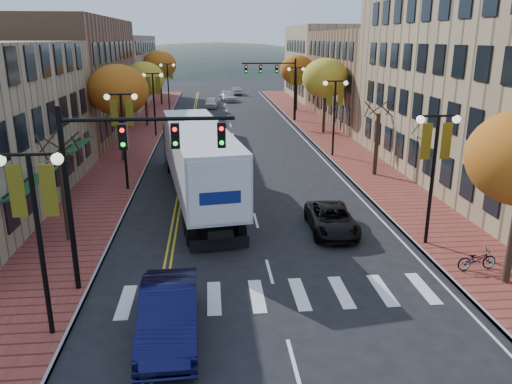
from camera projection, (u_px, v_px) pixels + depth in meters
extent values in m
plane|color=black|center=(284.00, 324.00, 16.71)|extent=(200.00, 200.00, 0.00)
cube|color=brown|center=(138.00, 139.00, 46.80)|extent=(4.00, 85.00, 0.15)
cube|color=brown|center=(327.00, 136.00, 48.40)|extent=(4.00, 85.00, 0.15)
cube|color=brown|center=(55.00, 78.00, 47.81)|extent=(12.00, 24.00, 11.00)
cube|color=#9E8966|center=(106.00, 70.00, 71.81)|extent=(12.00, 26.00, 9.50)
cube|color=brown|center=(391.00, 76.00, 56.82)|extent=(15.00, 24.00, 10.00)
cube|color=#9E8966|center=(342.00, 63.00, 77.60)|extent=(15.00, 20.00, 11.00)
cylinder|color=#382619|center=(65.00, 196.00, 22.85)|extent=(0.28, 0.28, 4.20)
cylinder|color=#382619|center=(121.00, 128.00, 37.97)|extent=(0.28, 0.28, 4.90)
ellipsoid|color=#C34D17|center=(118.00, 90.00, 37.12)|extent=(4.48, 4.48, 3.81)
cylinder|color=#382619|center=(146.00, 104.00, 53.24)|extent=(0.28, 0.28, 4.55)
ellipsoid|color=yellow|center=(144.00, 79.00, 52.45)|extent=(4.16, 4.16, 3.54)
cylinder|color=#382619|center=(161.00, 86.00, 70.28)|extent=(0.28, 0.28, 5.04)
ellipsoid|color=#C34D17|center=(160.00, 65.00, 69.41)|extent=(4.61, 4.61, 3.92)
cylinder|color=#382619|center=(376.00, 144.00, 33.97)|extent=(0.28, 0.28, 4.20)
cylinder|color=#382619|center=(324.00, 108.00, 49.08)|extent=(0.28, 0.28, 4.90)
ellipsoid|color=yellow|center=(325.00, 78.00, 48.23)|extent=(4.48, 4.48, 3.81)
cylinder|color=#382619|center=(297.00, 92.00, 64.32)|extent=(0.28, 0.28, 4.76)
ellipsoid|color=#C34D17|center=(297.00, 70.00, 63.50)|extent=(4.35, 4.35, 3.70)
cylinder|color=black|center=(41.00, 251.00, 15.16)|extent=(0.16, 0.16, 6.00)
cylinder|color=black|center=(28.00, 154.00, 14.27)|extent=(1.60, 0.10, 0.10)
sphere|color=#FFF2CC|center=(0.00, 160.00, 14.24)|extent=(0.36, 0.36, 0.36)
sphere|color=#FFF2CC|center=(57.00, 159.00, 14.39)|extent=(0.36, 0.36, 0.36)
cube|color=#B19F17|center=(17.00, 192.00, 14.55)|extent=(0.45, 0.03, 1.60)
cube|color=#B19F17|center=(49.00, 191.00, 14.63)|extent=(0.45, 0.03, 1.60)
cylinder|color=black|center=(124.00, 144.00, 30.37)|extent=(0.16, 0.16, 6.00)
cylinder|color=black|center=(120.00, 94.00, 29.49)|extent=(1.60, 0.10, 0.10)
sphere|color=#FFF2CC|center=(107.00, 97.00, 29.46)|extent=(0.36, 0.36, 0.36)
sphere|color=#FFF2CC|center=(134.00, 97.00, 29.60)|extent=(0.36, 0.36, 0.36)
cube|color=#B19F17|center=(114.00, 113.00, 29.77)|extent=(0.45, 0.03, 1.60)
cube|color=#B19F17|center=(130.00, 113.00, 29.85)|extent=(0.45, 0.03, 1.60)
cylinder|color=black|center=(154.00, 106.00, 47.49)|extent=(0.16, 0.16, 6.00)
cylinder|color=black|center=(152.00, 74.00, 46.61)|extent=(1.60, 0.10, 0.10)
sphere|color=#FFF2CC|center=(144.00, 75.00, 46.58)|extent=(0.36, 0.36, 0.36)
sphere|color=#FFF2CC|center=(161.00, 75.00, 46.72)|extent=(0.36, 0.36, 0.36)
cube|color=#B19F17|center=(148.00, 86.00, 46.89)|extent=(0.45, 0.03, 1.60)
cube|color=#B19F17|center=(158.00, 85.00, 46.97)|extent=(0.45, 0.03, 1.60)
cylinder|color=black|center=(168.00, 88.00, 64.61)|extent=(0.16, 0.16, 6.00)
cylinder|color=black|center=(167.00, 64.00, 63.73)|extent=(1.60, 0.10, 0.10)
sphere|color=#FFF2CC|center=(161.00, 65.00, 63.70)|extent=(0.36, 0.36, 0.36)
sphere|color=#FFF2CC|center=(173.00, 65.00, 63.84)|extent=(0.36, 0.36, 0.36)
cube|color=#B19F17|center=(164.00, 73.00, 64.01)|extent=(0.45, 0.03, 1.60)
cube|color=#B19F17|center=(171.00, 73.00, 64.09)|extent=(0.45, 0.03, 1.60)
cylinder|color=black|center=(432.00, 183.00, 22.20)|extent=(0.16, 0.16, 6.00)
cylinder|color=black|center=(439.00, 116.00, 21.31)|extent=(1.60, 0.10, 0.10)
sphere|color=#FFF2CC|center=(421.00, 120.00, 21.28)|extent=(0.36, 0.36, 0.36)
sphere|color=#FFF2CC|center=(457.00, 119.00, 21.42)|extent=(0.36, 0.36, 0.36)
cube|color=#B19F17|center=(426.00, 141.00, 21.59)|extent=(0.45, 0.03, 1.60)
cube|color=#B19F17|center=(446.00, 141.00, 21.67)|extent=(0.45, 0.03, 1.60)
cylinder|color=black|center=(334.00, 120.00, 39.32)|extent=(0.16, 0.16, 6.00)
cylinder|color=black|center=(336.00, 81.00, 38.43)|extent=(1.60, 0.10, 0.10)
sphere|color=#FFF2CC|center=(326.00, 83.00, 38.40)|extent=(0.36, 0.36, 0.36)
sphere|color=#FFF2CC|center=(346.00, 83.00, 38.54)|extent=(0.36, 0.36, 0.36)
cube|color=#B19F17|center=(329.00, 96.00, 38.71)|extent=(0.45, 0.03, 1.60)
cube|color=#B19F17|center=(341.00, 95.00, 38.79)|extent=(0.45, 0.03, 1.60)
cylinder|color=black|center=(296.00, 95.00, 56.44)|extent=(0.16, 0.16, 6.00)
cylinder|color=black|center=(296.00, 68.00, 55.55)|extent=(1.60, 0.10, 0.10)
sphere|color=#FFF2CC|center=(289.00, 69.00, 55.52)|extent=(0.36, 0.36, 0.36)
sphere|color=#FFF2CC|center=(303.00, 69.00, 55.66)|extent=(0.36, 0.36, 0.36)
cube|color=#B19F17|center=(292.00, 78.00, 55.83)|extent=(0.45, 0.03, 1.60)
cube|color=#B19F17|center=(300.00, 78.00, 55.91)|extent=(0.45, 0.03, 1.60)
cylinder|color=black|center=(69.00, 204.00, 17.87)|extent=(0.20, 0.20, 7.00)
cylinder|color=black|center=(148.00, 119.00, 17.25)|extent=(6.00, 0.14, 0.14)
cube|color=black|center=(123.00, 137.00, 17.35)|extent=(0.30, 0.25, 0.90)
sphere|color=#FF0C0C|center=(122.00, 130.00, 17.14)|extent=(0.16, 0.16, 0.16)
cube|color=black|center=(175.00, 136.00, 17.51)|extent=(0.30, 0.25, 0.90)
sphere|color=#FF0C0C|center=(175.00, 129.00, 17.30)|extent=(0.16, 0.16, 0.16)
cube|color=black|center=(221.00, 135.00, 17.65)|extent=(0.30, 0.25, 0.90)
sphere|color=#FF0C0C|center=(221.00, 129.00, 17.44)|extent=(0.16, 0.16, 0.16)
cylinder|color=black|center=(295.00, 91.00, 56.28)|extent=(0.20, 0.20, 7.00)
cylinder|color=black|center=(269.00, 63.00, 55.13)|extent=(6.00, 0.14, 0.14)
cube|color=black|center=(277.00, 69.00, 55.38)|extent=(0.30, 0.25, 0.90)
sphere|color=#FF0C0C|center=(277.00, 67.00, 55.18)|extent=(0.16, 0.16, 0.16)
cube|color=black|center=(261.00, 69.00, 55.22)|extent=(0.30, 0.25, 0.90)
sphere|color=#FF0C0C|center=(261.00, 67.00, 55.02)|extent=(0.16, 0.16, 0.16)
cube|color=black|center=(246.00, 69.00, 55.08)|extent=(0.30, 0.25, 0.90)
sphere|color=#FF0C0C|center=(246.00, 67.00, 54.87)|extent=(0.16, 0.16, 0.16)
cube|color=black|center=(200.00, 188.00, 28.53)|extent=(3.13, 14.56, 0.39)
cube|color=silver|center=(199.00, 155.00, 27.95)|extent=(4.90, 14.81, 3.13)
cube|color=black|center=(184.00, 142.00, 36.58)|extent=(3.24, 3.71, 2.80)
cylinder|color=black|center=(191.00, 234.00, 22.98)|extent=(0.54, 1.16, 1.12)
cylinder|color=black|center=(240.00, 229.00, 23.49)|extent=(0.54, 1.16, 1.12)
cylinder|color=black|center=(188.00, 224.00, 24.22)|extent=(0.54, 1.16, 1.12)
cylinder|color=black|center=(235.00, 220.00, 24.74)|extent=(0.54, 1.16, 1.12)
cylinder|color=black|center=(170.00, 165.00, 35.45)|extent=(0.54, 1.16, 1.12)
cylinder|color=black|center=(203.00, 163.00, 35.97)|extent=(0.54, 1.16, 1.12)
cylinder|color=black|center=(168.00, 157.00, 37.74)|extent=(0.54, 1.16, 1.12)
cylinder|color=black|center=(199.00, 155.00, 38.26)|extent=(0.54, 1.16, 1.12)
imported|color=black|center=(169.00, 314.00, 15.76)|extent=(1.93, 5.18, 1.69)
imported|color=black|center=(332.00, 219.00, 24.53)|extent=(2.33, 4.75, 1.30)
imported|color=silver|center=(211.00, 103.00, 68.18)|extent=(1.98, 4.32, 1.44)
imported|color=#AFB0B7|center=(227.00, 96.00, 75.28)|extent=(2.71, 5.33, 1.48)
imported|color=#9B9CA3|center=(237.00, 91.00, 84.13)|extent=(1.55, 3.98, 1.29)
imported|color=gray|center=(477.00, 259.00, 20.24)|extent=(1.73, 0.74, 0.88)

